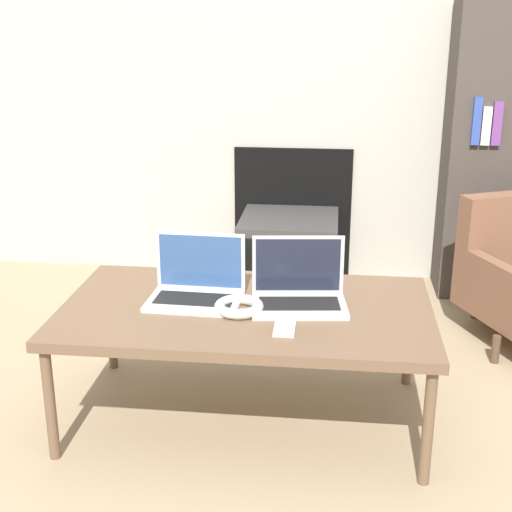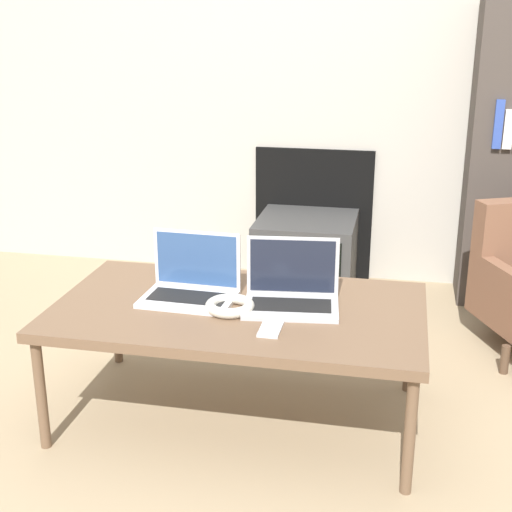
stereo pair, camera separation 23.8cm
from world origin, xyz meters
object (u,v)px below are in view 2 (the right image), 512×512
(laptop_left, at_px, (192,284))
(laptop_right, at_px, (292,291))
(phone, at_px, (271,328))
(headphones, at_px, (230,306))
(tv, at_px, (306,255))

(laptop_left, distance_m, laptop_right, 0.36)
(laptop_left, bearing_deg, laptop_right, 1.96)
(laptop_left, bearing_deg, phone, -31.42)
(headphones, height_order, tv, headphones)
(headphones, height_order, phone, headphones)
(tv, bearing_deg, headphones, -93.40)
(laptop_left, distance_m, tv, 1.30)
(laptop_left, xyz_separation_m, tv, (0.24, 1.25, -0.29))
(laptop_right, bearing_deg, laptop_left, 173.34)
(headphones, bearing_deg, laptop_left, 149.99)
(headphones, distance_m, tv, 1.37)
(headphones, bearing_deg, laptop_right, 25.45)
(laptop_right, relative_size, headphones, 2.05)
(laptop_left, distance_m, phone, 0.40)
(laptop_right, relative_size, tv, 0.68)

